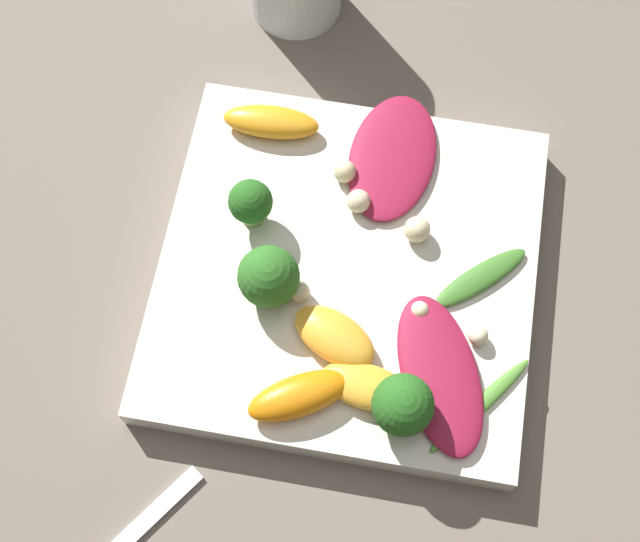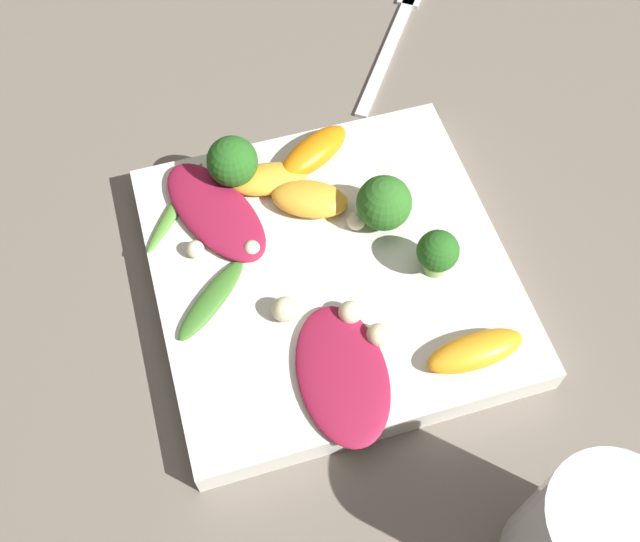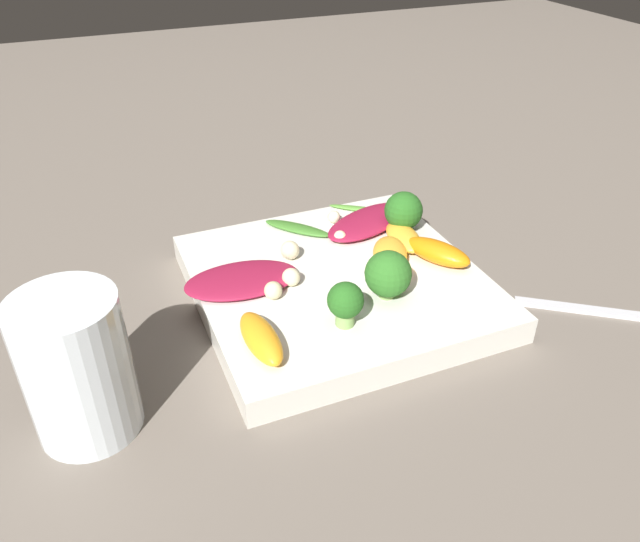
{
  "view_description": "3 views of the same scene",
  "coord_description": "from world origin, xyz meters",
  "views": [
    {
      "loc": [
        0.23,
        0.02,
        0.59
      ],
      "look_at": [
        0.01,
        -0.02,
        0.04
      ],
      "focal_mm": 50.0,
      "sensor_mm": 36.0,
      "label": 1
    },
    {
      "loc": [
        -0.27,
        0.09,
        0.49
      ],
      "look_at": [
        -0.01,
        0.01,
        0.03
      ],
      "focal_mm": 42.0,
      "sensor_mm": 36.0,
      "label": 2
    },
    {
      "loc": [
        -0.2,
        -0.44,
        0.35
      ],
      "look_at": [
        -0.02,
        -0.0,
        0.04
      ],
      "focal_mm": 35.0,
      "sensor_mm": 36.0,
      "label": 3
    }
  ],
  "objects": [
    {
      "name": "macadamia_nut_1",
      "position": [
        -0.03,
        0.04,
        0.03
      ],
      "size": [
        0.02,
        0.02,
        0.02
      ],
      "color": "beige",
      "rests_on": "plate"
    },
    {
      "name": "macadamia_nut_4",
      "position": [
        0.04,
        0.09,
        0.03
      ],
      "size": [
        0.01,
        0.01,
        0.01
      ],
      "color": "beige",
      "rests_on": "plate"
    },
    {
      "name": "orange_segment_2",
      "position": [
        0.1,
        -0.02,
        0.04
      ],
      "size": [
        0.06,
        0.07,
        0.02
      ],
      "color": "orange",
      "rests_on": "plate"
    },
    {
      "name": "arugula_sprig_0",
      "position": [
        0.08,
        0.1,
        0.03
      ],
      "size": [
        0.08,
        0.06,
        0.0
      ],
      "color": "#518E33",
      "rests_on": "plate"
    },
    {
      "name": "broccoli_floret_2",
      "position": [
        -0.02,
        -0.07,
        0.05
      ],
      "size": [
        0.03,
        0.03,
        0.04
      ],
      "color": "#84AD5B",
      "rests_on": "plate"
    },
    {
      "name": "macadamia_nut_5",
      "position": [
        -0.05,
        0.0,
        0.03
      ],
      "size": [
        0.02,
        0.02,
        0.02
      ],
      "color": "beige",
      "rests_on": "plate"
    },
    {
      "name": "broccoli_floret_1",
      "position": [
        0.03,
        -0.05,
        0.05
      ],
      "size": [
        0.04,
        0.04,
        0.04
      ],
      "color": "#7A9E51",
      "rests_on": "plate"
    },
    {
      "name": "drinking_glass",
      "position": [
        -0.23,
        -0.08,
        0.06
      ],
      "size": [
        0.07,
        0.07,
        0.11
      ],
      "color": "white",
      "rests_on": "ground_plane"
    },
    {
      "name": "macadamia_nut_0",
      "position": [
        0.03,
        0.05,
        0.03
      ],
      "size": [
        0.01,
        0.01,
        0.01
      ],
      "color": "beige",
      "rests_on": "plate"
    },
    {
      "name": "broccoli_floret_0",
      "position": [
        0.1,
        0.05,
        0.05
      ],
      "size": [
        0.04,
        0.04,
        0.04
      ],
      "color": "#84AD5B",
      "rests_on": "plate"
    },
    {
      "name": "radicchio_leaf_1",
      "position": [
        -0.09,
        0.02,
        0.03
      ],
      "size": [
        0.11,
        0.07,
        0.01
      ],
      "color": "maroon",
      "rests_on": "plate"
    },
    {
      "name": "orange_segment_1",
      "position": [
        0.08,
        0.03,
        0.03
      ],
      "size": [
        0.04,
        0.06,
        0.02
      ],
      "color": "#FCAD33",
      "rests_on": "plate"
    },
    {
      "name": "orange_segment_3",
      "position": [
        0.05,
        0.0,
        0.03
      ],
      "size": [
        0.05,
        0.07,
        0.02
      ],
      "color": "#FCAD33",
      "rests_on": "plate"
    },
    {
      "name": "macadamia_nut_2",
      "position": [
        -0.07,
        -0.01,
        0.03
      ],
      "size": [
        0.02,
        0.02,
        0.02
      ],
      "color": "beige",
      "rests_on": "plate"
    },
    {
      "name": "arugula_sprig_1",
      "position": [
        -0.01,
        0.09,
        0.03
      ],
      "size": [
        0.06,
        0.07,
        0.01
      ],
      "color": "#3D7528",
      "rests_on": "plate"
    },
    {
      "name": "plate",
      "position": [
        0.0,
        0.0,
        0.01
      ],
      "size": [
        0.26,
        0.26,
        0.03
      ],
      "color": "silver",
      "rests_on": "ground_plane"
    },
    {
      "name": "radicchio_leaf_0",
      "position": [
        0.07,
        0.07,
        0.03
      ],
      "size": [
        0.12,
        0.09,
        0.01
      ],
      "color": "maroon",
      "rests_on": "plate"
    },
    {
      "name": "ground_plane",
      "position": [
        0.0,
        0.0,
        0.0
      ],
      "size": [
        2.4,
        2.4,
        0.0
      ],
      "primitive_type": "plane",
      "color": "#6B6056"
    },
    {
      "name": "orange_segment_0",
      "position": [
        -0.1,
        -0.07,
        0.03
      ],
      "size": [
        0.03,
        0.07,
        0.02
      ],
      "color": "orange",
      "rests_on": "plate"
    },
    {
      "name": "macadamia_nut_3",
      "position": [
        0.03,
        -0.03,
        0.03
      ],
      "size": [
        0.01,
        0.01,
        0.01
      ],
      "color": "beige",
      "rests_on": "plate"
    }
  ]
}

